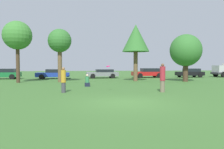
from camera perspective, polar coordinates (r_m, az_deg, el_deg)
ground_plane at (r=10.59m, az=3.84°, el=-7.20°), size 120.00×120.00×0.00m
person_thrower at (r=14.61m, az=-12.37°, el=-1.33°), size 0.32×0.32×1.65m
person_catcher at (r=14.89m, az=12.86°, el=-0.81°), size 0.36×0.36×1.88m
frisbee at (r=14.39m, az=-1.02°, el=2.14°), size 0.25×0.24×0.11m
bystander_sitting at (r=18.54m, az=-6.39°, el=-1.77°), size 0.42×0.35×1.03m
tree_0 at (r=24.55m, az=-23.16°, el=9.11°), size 2.88×2.88×6.22m
tree_1 at (r=24.03m, az=-13.31°, el=8.20°), size 2.44×2.44×5.56m
tree_2 at (r=24.98m, az=6.12°, el=9.14°), size 3.00×3.00×6.29m
tree_3 at (r=25.33m, az=18.44°, el=5.84°), size 3.39×3.39×5.11m
parked_car_green at (r=31.63m, az=-26.10°, el=0.21°), size 4.25×1.95×1.33m
parked_car_blue at (r=29.96m, az=-14.79°, el=0.18°), size 4.27×1.96×1.25m
parked_car_grey at (r=30.62m, az=-2.43°, el=0.29°), size 4.35×2.00×1.20m
parked_car_red at (r=32.15m, az=9.31°, el=0.46°), size 4.45×2.04×1.34m
parked_car_black at (r=34.60m, az=19.46°, el=0.44°), size 3.91×1.88×1.29m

